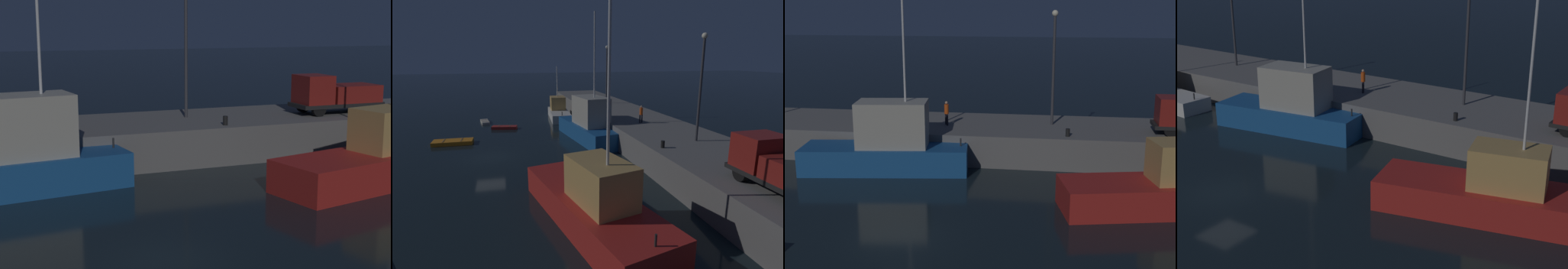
% 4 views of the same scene
% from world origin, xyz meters
% --- Properties ---
extents(ground_plane, '(320.00, 320.00, 0.00)m').
position_xyz_m(ground_plane, '(0.00, 0.00, 0.00)').
color(ground_plane, black).
extents(pier_quay, '(65.89, 7.66, 2.16)m').
position_xyz_m(pier_quay, '(0.00, 15.34, 1.08)').
color(pier_quay, slate).
rests_on(pier_quay, ground).
extents(fishing_trawler_red, '(11.54, 5.65, 11.83)m').
position_xyz_m(fishing_trawler_red, '(13.08, 5.66, 1.23)').
color(fishing_trawler_red, red).
rests_on(fishing_trawler_red, ground).
extents(fishing_boat_blue, '(11.01, 4.63, 12.69)m').
position_xyz_m(fishing_boat_blue, '(-3.74, 10.10, 1.69)').
color(fishing_boat_blue, '#195193').
rests_on(fishing_boat_blue, ground).
extents(lamp_post_west, '(0.44, 0.44, 7.94)m').
position_xyz_m(lamp_post_west, '(-15.14, 15.75, 6.80)').
color(lamp_post_west, '#38383D').
rests_on(lamp_post_west, pier_quay).
extents(lamp_post_east, '(0.44, 0.44, 8.05)m').
position_xyz_m(lamp_post_east, '(6.66, 15.87, 6.86)').
color(lamp_post_east, '#38383D').
rests_on(lamp_post_east, pier_quay).
extents(dockworker, '(0.43, 0.43, 1.73)m').
position_xyz_m(dockworker, '(-0.81, 14.60, 3.15)').
color(dockworker, black).
rests_on(dockworker, pier_quay).
extents(bollard_west, '(0.28, 0.28, 0.52)m').
position_xyz_m(bollard_west, '(7.75, 12.39, 2.42)').
color(bollard_west, black).
rests_on(bollard_west, pier_quay).
extents(bollard_central, '(0.28, 0.28, 0.57)m').
position_xyz_m(bollard_central, '(-4.41, 11.94, 2.45)').
color(bollard_central, black).
rests_on(bollard_central, pier_quay).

